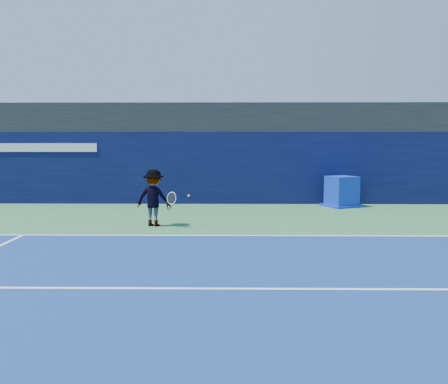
# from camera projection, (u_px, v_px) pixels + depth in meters

# --- Properties ---
(ground) EXTENTS (80.00, 80.00, 0.00)m
(ground) POSITION_uv_depth(u_px,v_px,m) (194.00, 262.00, 10.90)
(ground) COLOR #316D3C
(ground) RESTS_ON ground
(baseline) EXTENTS (24.00, 0.10, 0.01)m
(baseline) POSITION_uv_depth(u_px,v_px,m) (202.00, 235.00, 13.88)
(baseline) COLOR white
(baseline) RESTS_ON ground
(service_line) EXTENTS (24.00, 0.10, 0.01)m
(service_line) POSITION_uv_depth(u_px,v_px,m) (186.00, 288.00, 8.91)
(service_line) COLOR white
(service_line) RESTS_ON ground
(stadium_band) EXTENTS (36.00, 3.00, 1.20)m
(stadium_band) POSITION_uv_depth(u_px,v_px,m) (212.00, 119.00, 21.96)
(stadium_band) COLOR black
(stadium_band) RESTS_ON back_wall_assembly
(back_wall_assembly) EXTENTS (36.00, 1.03, 3.00)m
(back_wall_assembly) POSITION_uv_depth(u_px,v_px,m) (212.00, 167.00, 21.19)
(back_wall_assembly) COLOR #0A0E38
(back_wall_assembly) RESTS_ON ground
(equipment_cart) EXTENTS (1.68, 1.68, 1.22)m
(equipment_cart) POSITION_uv_depth(u_px,v_px,m) (342.00, 193.00, 20.00)
(equipment_cart) COLOR #0C28B0
(equipment_cart) RESTS_ON ground
(tennis_player) EXTENTS (1.38, 0.91, 1.75)m
(tennis_player) POSITION_uv_depth(u_px,v_px,m) (154.00, 198.00, 15.41)
(tennis_player) COLOR silver
(tennis_player) RESTS_ON ground
(tennis_ball) EXTENTS (0.07, 0.07, 0.07)m
(tennis_ball) POSITION_uv_depth(u_px,v_px,m) (189.00, 196.00, 15.50)
(tennis_ball) COLOR #B0D617
(tennis_ball) RESTS_ON ground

